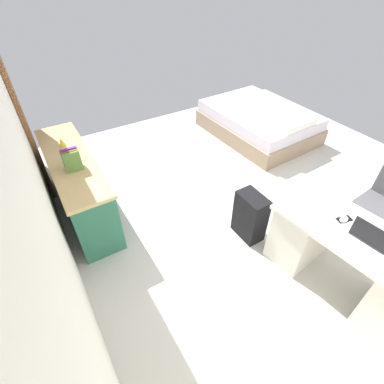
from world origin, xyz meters
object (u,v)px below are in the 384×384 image
Objects in this scene: laptop at (372,236)px; computer_mouse at (344,219)px; figurine_small at (62,142)px; desk at (347,260)px; cell_phone_by_mouse at (344,219)px; office_chair at (382,209)px; bed at (259,122)px; suitcase_black at (250,216)px; credenza at (78,185)px.

laptop is 0.27m from computer_mouse.
figurine_small is (2.78, 1.86, 0.07)m from laptop.
cell_phone_by_mouse is at bearing -8.91° from desk.
office_chair reaches higher than figurine_small.
computer_mouse reaches higher than desk.
computer_mouse is 0.02m from cell_phone_by_mouse.
computer_mouse reaches higher than bed.
computer_mouse reaches higher than suitcase_black.
laptop is 3.02× the size of figurine_small.
cell_phone_by_mouse is (0.19, -0.03, 0.36)m from desk.
credenza reaches higher than cell_phone_by_mouse.
laptop is at bearing 170.98° from computer_mouse.
desk is 0.77× the size of bed.
cell_phone_by_mouse reaches higher than suitcase_black.
desk is 11.06× the size of cell_phone_by_mouse.
bed is 14.35× the size of cell_phone_by_mouse.
credenza is 16.36× the size of figurine_small.
cell_phone_by_mouse is at bearing -143.18° from figurine_small.
office_chair is 1.00m from laptop.
office_chair is 8.55× the size of figurine_small.
suitcase_black is at bearing 17.47° from laptop.
laptop is at bearing -176.64° from desk.
credenza is at bearing 46.94° from suitcase_black.
figurine_small is (-0.05, 3.24, 0.61)m from bed.
computer_mouse is at bearing 151.94° from bed.
office_chair reaches higher than desk.
computer_mouse is at bearing -2.62° from laptop.
bed is 5.86× the size of laptop.
figurine_small is (1.73, 1.52, 0.56)m from suitcase_black.
office_chair reaches higher than computer_mouse.
laptop is (-1.05, -0.33, 0.49)m from suitcase_black.
credenza is (2.40, 1.85, 0.02)m from desk.
desk is 2.59× the size of suitcase_black.
computer_mouse is at bearing -143.43° from figurine_small.
desk is 3.31m from figurine_small.
suitcase_black is 0.98m from computer_mouse.
office_chair is 2.59m from bed.
computer_mouse is (0.19, -0.02, 0.37)m from desk.
desk is 4.52× the size of laptop.
computer_mouse is (-0.79, -0.34, 0.46)m from suitcase_black.
cell_phone_by_mouse is at bearing -5.51° from laptop.
figurine_small is (0.31, 0.00, 0.45)m from credenza.
suitcase_black is (0.98, 0.33, -0.09)m from desk.
bed is 3.35× the size of suitcase_black.
laptop reaches higher than cell_phone_by_mouse.
laptop is at bearing -143.15° from credenza.
laptop is at bearing -146.28° from figurine_small.
laptop reaches higher than figurine_small.
cell_phone_by_mouse reaches higher than bed.
credenza is at bearing 33.76° from computer_mouse.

